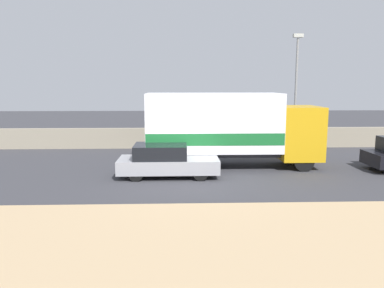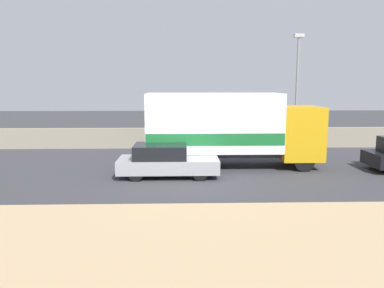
# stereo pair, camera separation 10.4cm
# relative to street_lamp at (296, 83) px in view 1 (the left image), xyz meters

# --- Properties ---
(ground_plane) EXTENTS (80.00, 80.00, 0.00)m
(ground_plane) POSITION_rel_street_lamp_xyz_m (-7.02, -6.93, -3.88)
(ground_plane) COLOR #38383D
(dirt_shoulder_foreground) EXTENTS (60.00, 5.79, 0.04)m
(dirt_shoulder_foreground) POSITION_rel_street_lamp_xyz_m (-7.02, -13.28, -3.86)
(dirt_shoulder_foreground) COLOR tan
(dirt_shoulder_foreground) RESTS_ON ground_plane
(stone_wall_backdrop) EXTENTS (60.00, 0.35, 1.21)m
(stone_wall_backdrop) POSITION_rel_street_lamp_xyz_m (-7.02, 0.49, -3.27)
(stone_wall_backdrop) COLOR gray
(stone_wall_backdrop) RESTS_ON ground_plane
(street_lamp) EXTENTS (0.56, 0.28, 6.67)m
(street_lamp) POSITION_rel_street_lamp_xyz_m (0.00, 0.00, 0.00)
(street_lamp) COLOR gray
(street_lamp) RESTS_ON ground_plane
(box_truck) EXTENTS (7.88, 2.37, 3.41)m
(box_truck) POSITION_rel_street_lamp_xyz_m (-4.57, -4.90, -2.03)
(box_truck) COLOR gold
(box_truck) RESTS_ON ground_plane
(car_hatchback) EXTENTS (4.14, 1.75, 1.35)m
(car_hatchback) POSITION_rel_street_lamp_xyz_m (-7.40, -6.63, -3.21)
(car_hatchback) COLOR #9E9EA3
(car_hatchback) RESTS_ON ground_plane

